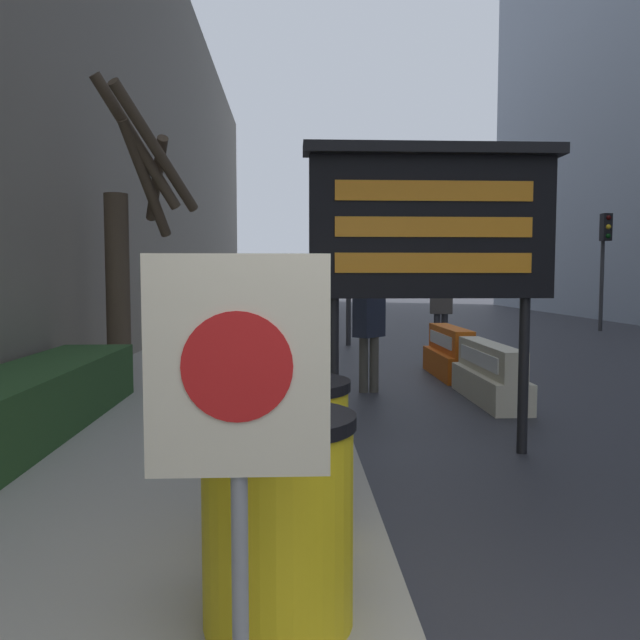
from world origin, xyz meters
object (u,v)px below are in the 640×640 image
(warning_sign, at_px, (238,399))
(pedestrian_passerby, at_px, (369,325))
(jersey_barrier_cream, at_px, (489,376))
(traffic_cone_near, at_px, (453,354))
(traffic_light_far_side, at_px, (604,246))
(pedestrian_worker, at_px, (441,305))
(traffic_light_near_curb, at_px, (349,238))
(barrel_drum_foreground, at_px, (278,518))
(traffic_cone_mid, at_px, (457,352))
(message_board, at_px, (431,226))
(jersey_barrier_orange_far, at_px, (450,355))
(barrel_drum_middle, at_px, (291,459))

(warning_sign, xyz_separation_m, pedestrian_passerby, (1.32, 6.99, -0.29))
(warning_sign, bearing_deg, jersey_barrier_cream, 65.12)
(warning_sign, relative_size, traffic_cone_near, 2.48)
(traffic_light_far_side, xyz_separation_m, pedestrian_worker, (-6.40, -5.37, -1.57))
(jersey_barrier_cream, bearing_deg, traffic_light_far_side, 56.70)
(traffic_light_near_curb, bearing_deg, traffic_cone_near, -70.08)
(barrel_drum_foreground, height_order, traffic_cone_mid, barrel_drum_foreground)
(traffic_cone_near, relative_size, traffic_light_far_side, 0.18)
(traffic_cone_mid, bearing_deg, message_board, -107.56)
(pedestrian_worker, bearing_deg, traffic_light_near_curb, -29.58)
(barrel_drum_foreground, bearing_deg, message_board, 66.08)
(jersey_barrier_cream, distance_m, traffic_light_near_curb, 7.34)
(traffic_light_near_curb, height_order, pedestrian_passerby, traffic_light_near_curb)
(jersey_barrier_cream, relative_size, pedestrian_worker, 1.13)
(traffic_cone_near, bearing_deg, message_board, -107.05)
(jersey_barrier_orange_far, xyz_separation_m, pedestrian_passerby, (-1.58, -1.41, 0.63))
(warning_sign, bearing_deg, traffic_cone_mid, 70.65)
(pedestrian_passerby, bearing_deg, message_board, 49.11)
(pedestrian_worker, distance_m, pedestrian_passerby, 5.02)
(barrel_drum_middle, height_order, traffic_light_far_side, traffic_light_far_side)
(traffic_cone_near, bearing_deg, traffic_cone_mid, 62.71)
(jersey_barrier_cream, relative_size, traffic_light_far_side, 0.57)
(barrel_drum_middle, relative_size, traffic_cone_mid, 1.45)
(barrel_drum_foreground, bearing_deg, traffic_light_far_side, 59.02)
(barrel_drum_foreground, bearing_deg, pedestrian_passerby, 79.31)
(barrel_drum_foreground, relative_size, traffic_light_near_curb, 0.26)
(barrel_drum_middle, xyz_separation_m, jersey_barrier_cream, (2.72, 4.72, -0.28))
(traffic_light_far_side, relative_size, pedestrian_passerby, 2.13)
(barrel_drum_foreground, distance_m, message_board, 3.75)
(pedestrian_passerby, bearing_deg, traffic_cone_near, -176.49)
(barrel_drum_middle, xyz_separation_m, traffic_light_far_side, (9.71, 15.35, 2.02))
(barrel_drum_foreground, height_order, jersey_barrier_orange_far, barrel_drum_foreground)
(message_board, height_order, traffic_light_near_curb, traffic_light_near_curb)
(jersey_barrier_cream, distance_m, jersey_barrier_orange_far, 2.14)
(message_board, xyz_separation_m, pedestrian_worker, (1.98, 7.78, -1.11))
(traffic_light_far_side, bearing_deg, warning_sign, -120.34)
(traffic_light_near_curb, bearing_deg, pedestrian_passerby, -92.44)
(warning_sign, distance_m, message_board, 4.13)
(pedestrian_passerby, bearing_deg, pedestrian_worker, -159.64)
(traffic_cone_mid, bearing_deg, jersey_barrier_cream, -96.32)
(warning_sign, distance_m, traffic_cone_near, 9.50)
(jersey_barrier_orange_far, relative_size, pedestrian_worker, 1.01)
(barrel_drum_foreground, xyz_separation_m, traffic_light_near_curb, (1.46, 12.48, 2.02))
(jersey_barrier_cream, bearing_deg, traffic_light_near_curb, 100.91)
(message_board, relative_size, traffic_cone_mid, 4.46)
(warning_sign, distance_m, jersey_barrier_cream, 6.96)
(pedestrian_worker, xyz_separation_m, pedestrian_passerby, (-2.16, -4.52, -0.08))
(barrel_drum_middle, bearing_deg, jersey_barrier_cream, 60.04)
(warning_sign, height_order, pedestrian_passerby, warning_sign)
(traffic_cone_mid, bearing_deg, traffic_light_near_curb, 112.78)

